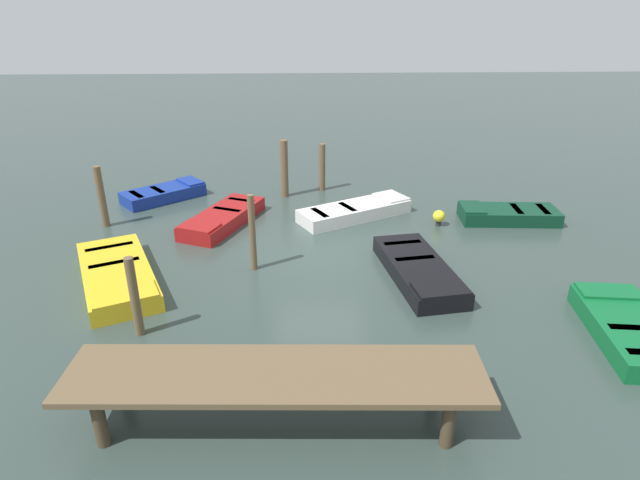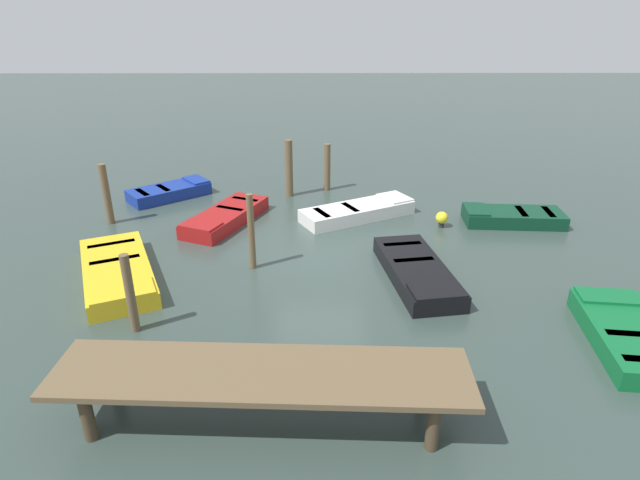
# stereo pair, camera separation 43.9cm
# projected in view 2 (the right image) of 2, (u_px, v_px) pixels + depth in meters

# --- Properties ---
(ground_plane) EXTENTS (80.00, 80.00, 0.00)m
(ground_plane) POSITION_uv_depth(u_px,v_px,m) (320.00, 252.00, 14.06)
(ground_plane) COLOR #33423D
(dock_segment) EXTENTS (6.49, 1.70, 0.95)m
(dock_segment) POSITION_uv_depth(u_px,v_px,m) (262.00, 377.00, 8.05)
(dock_segment) COLOR brown
(dock_segment) RESTS_ON ground_plane
(rowboat_dark_green) EXTENTS (2.96, 1.37, 0.46)m
(rowboat_dark_green) POSITION_uv_depth(u_px,v_px,m) (512.00, 217.00, 15.82)
(rowboat_dark_green) COLOR #0C3823
(rowboat_dark_green) RESTS_ON ground_plane
(rowboat_red) EXTENTS (2.37, 3.45, 0.46)m
(rowboat_red) POSITION_uv_depth(u_px,v_px,m) (225.00, 217.00, 15.81)
(rowboat_red) COLOR maroon
(rowboat_red) RESTS_ON ground_plane
(rowboat_white) EXTENTS (3.68, 2.65, 0.46)m
(rowboat_white) POSITION_uv_depth(u_px,v_px,m) (358.00, 211.00, 16.24)
(rowboat_white) COLOR silver
(rowboat_white) RESTS_ON ground_plane
(rowboat_green) EXTENTS (1.75, 3.05, 0.46)m
(rowboat_green) POSITION_uv_depth(u_px,v_px,m) (629.00, 335.00, 10.17)
(rowboat_green) COLOR #0F602D
(rowboat_green) RESTS_ON ground_plane
(rowboat_black) EXTENTS (1.76, 3.55, 0.46)m
(rowboat_black) POSITION_uv_depth(u_px,v_px,m) (417.00, 272.00, 12.57)
(rowboat_black) COLOR black
(rowboat_black) RESTS_ON ground_plane
(rowboat_yellow) EXTENTS (2.87, 4.01, 0.46)m
(rowboat_yellow) POSITION_uv_depth(u_px,v_px,m) (117.00, 272.00, 12.56)
(rowboat_yellow) COLOR gold
(rowboat_yellow) RESTS_ON ground_plane
(rowboat_blue) EXTENTS (2.78, 2.55, 0.46)m
(rowboat_blue) POSITION_uv_depth(u_px,v_px,m) (170.00, 191.00, 17.94)
(rowboat_blue) COLOR navy
(rowboat_blue) RESTS_ON ground_plane
(mooring_piling_center) EXTENTS (0.22, 0.22, 1.84)m
(mooring_piling_center) POSITION_uv_depth(u_px,v_px,m) (107.00, 194.00, 15.54)
(mooring_piling_center) COLOR brown
(mooring_piling_center) RESTS_ON ground_plane
(mooring_piling_near_left) EXTENTS (0.26, 0.26, 1.95)m
(mooring_piling_near_left) POSITION_uv_depth(u_px,v_px,m) (289.00, 168.00, 17.80)
(mooring_piling_near_left) COLOR brown
(mooring_piling_near_left) RESTS_ON ground_plane
(mooring_piling_near_right) EXTENTS (0.17, 0.17, 1.95)m
(mooring_piling_near_right) POSITION_uv_depth(u_px,v_px,m) (251.00, 232.00, 12.82)
(mooring_piling_near_right) COLOR brown
(mooring_piling_near_right) RESTS_ON ground_plane
(mooring_piling_far_right) EXTENTS (0.23, 0.23, 1.66)m
(mooring_piling_far_right) POSITION_uv_depth(u_px,v_px,m) (327.00, 167.00, 18.43)
(mooring_piling_far_right) COLOR brown
(mooring_piling_far_right) RESTS_ON ground_plane
(mooring_piling_mid_left) EXTENTS (0.18, 0.18, 1.70)m
(mooring_piling_mid_left) POSITION_uv_depth(u_px,v_px,m) (130.00, 294.00, 10.34)
(mooring_piling_mid_left) COLOR brown
(mooring_piling_mid_left) RESTS_ON ground_plane
(marker_buoy) EXTENTS (0.36, 0.36, 0.48)m
(marker_buoy) POSITION_uv_depth(u_px,v_px,m) (442.00, 218.00, 15.52)
(marker_buoy) COLOR #262626
(marker_buoy) RESTS_ON ground_plane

